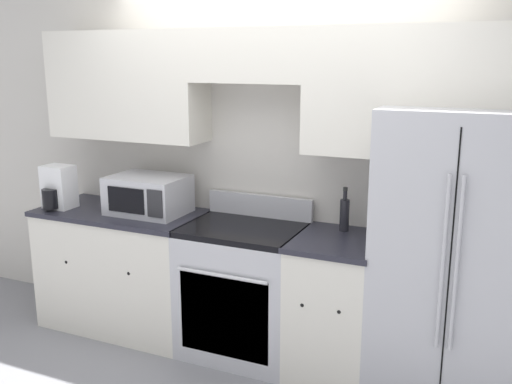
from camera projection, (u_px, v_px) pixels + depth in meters
The scene contains 9 objects.
ground_plane at pixel (237, 375), 3.76m from camera, with size 12.00×12.00×0.00m, color gray.
wall_back at pixel (273, 136), 3.93m from camera, with size 8.00×0.39×2.60m.
lower_cabinets_left at pixel (124, 269), 4.37m from camera, with size 1.26×0.64×0.92m.
lower_cabinets_right at pixel (334, 306), 3.71m from camera, with size 0.54×0.64×0.92m.
oven_range at pixel (243, 289), 3.97m from camera, with size 0.80×0.65×1.08m.
refrigerator at pixel (456, 257), 3.39m from camera, with size 0.91×0.80×1.77m.
microwave at pixel (148, 195), 4.16m from camera, with size 0.55×0.41×0.28m.
bottle at pixel (344, 214), 3.74m from camera, with size 0.06×0.06×0.29m.
coffee_maker at pixel (58, 188), 4.30m from camera, with size 0.22×0.24×0.33m.
Camera 1 is at (1.49, -3.04, 2.05)m, focal length 40.00 mm.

